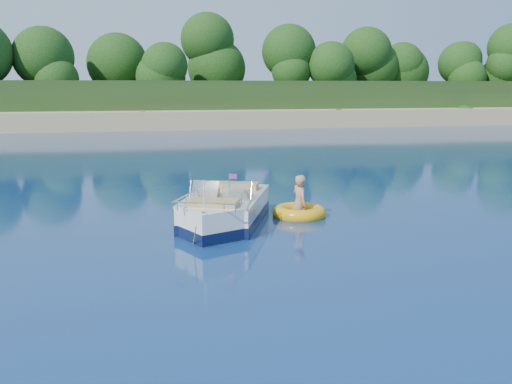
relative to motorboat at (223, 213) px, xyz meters
The scene contains 6 objects.
ground 2.36m from the motorboat, 115.53° to the right, with size 160.00×160.00×0.00m, color #0B244E.
shoreline 61.67m from the motorboat, 90.94° to the left, with size 170.00×59.00×6.00m.
treeline 39.26m from the motorboat, 91.43° to the left, with size 150.00×7.12×8.19m.
motorboat is the anchor object (origin of this frame).
tow_tube 2.29m from the motorboat, 13.34° to the left, with size 1.81×1.81×0.39m.
boy 2.30m from the motorboat, 13.93° to the left, with size 0.61×0.40×1.66m, color tan.
Camera 1 is at (-1.35, -12.10, 3.56)m, focal length 40.00 mm.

